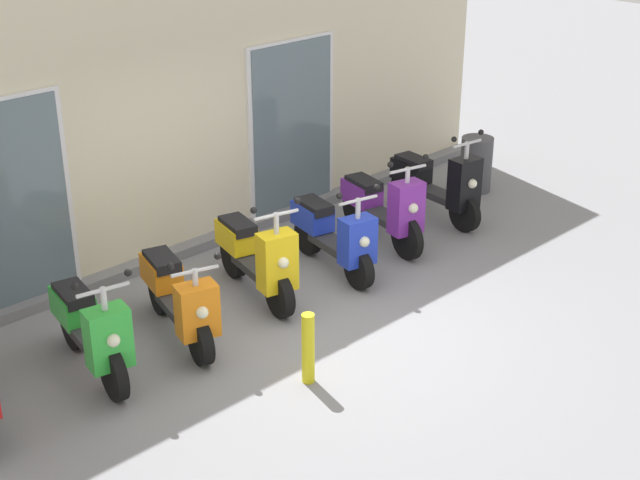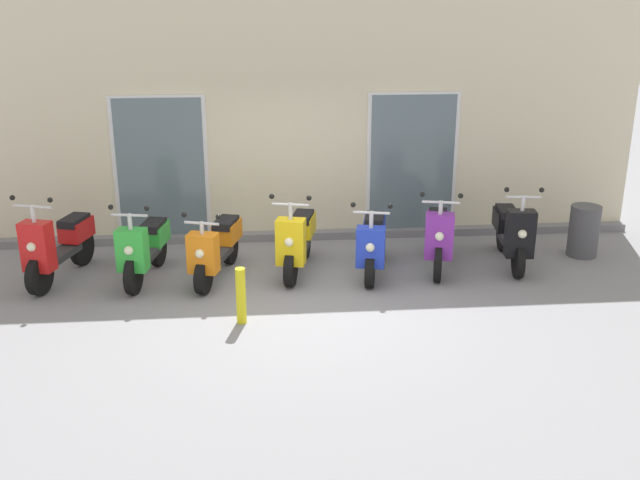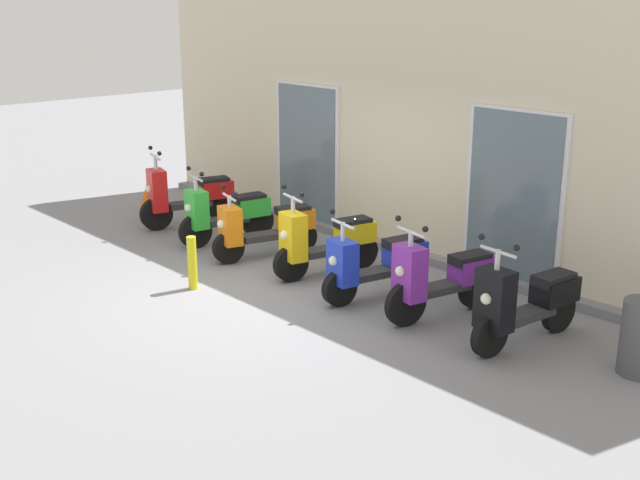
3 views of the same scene
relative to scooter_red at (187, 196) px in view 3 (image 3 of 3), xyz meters
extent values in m
plane|color=gray|center=(3.21, -0.99, -0.50)|extent=(40.00, 40.00, 0.00)
cube|color=beige|center=(3.21, 1.68, 1.56)|extent=(11.05, 0.30, 4.12)
cube|color=slate|center=(3.21, 1.43, -0.44)|extent=(11.05, 0.20, 0.12)
cube|color=silver|center=(1.26, 1.51, 0.65)|extent=(1.44, 0.04, 2.30)
cube|color=slate|center=(1.26, 1.48, 0.65)|extent=(1.32, 0.02, 2.22)
cube|color=silver|center=(5.17, 1.51, 0.65)|extent=(1.44, 0.04, 2.30)
cube|color=slate|center=(5.17, 1.48, 0.65)|extent=(1.32, 0.02, 2.22)
cylinder|color=black|center=(-0.15, -0.50, -0.24)|extent=(0.26, 0.53, 0.52)
cylinder|color=black|center=(0.17, 0.58, -0.24)|extent=(0.26, 0.53, 0.52)
cube|color=#2D2D30|center=(0.01, 0.04, -0.14)|extent=(0.45, 0.74, 0.09)
cube|color=red|center=(-0.14, -0.46, 0.15)|extent=(0.43, 0.34, 0.66)
sphere|color=#F2EFCC|center=(-0.17, -0.59, 0.19)|extent=(0.12, 0.12, 0.12)
cube|color=red|center=(0.14, 0.48, 0.07)|extent=(0.43, 0.58, 0.28)
cube|color=black|center=(0.13, 0.44, 0.21)|extent=(0.38, 0.53, 0.11)
cylinder|color=silver|center=(-0.14, -0.46, 0.59)|extent=(0.06, 0.06, 0.25)
cylinder|color=silver|center=(-0.14, -0.46, 0.69)|extent=(0.51, 0.18, 0.04)
sphere|color=black|center=(0.12, -0.54, 0.79)|extent=(0.07, 0.07, 0.07)
sphere|color=black|center=(-0.39, -0.39, 0.79)|extent=(0.07, 0.07, 0.07)
cylinder|color=black|center=(1.07, -0.59, -0.25)|extent=(0.20, 0.52, 0.51)
cylinder|color=black|center=(1.27, 0.45, -0.25)|extent=(0.20, 0.52, 0.51)
cube|color=#2D2D30|center=(1.17, -0.07, -0.15)|extent=(0.38, 0.69, 0.09)
cube|color=green|center=(1.08, -0.55, 0.10)|extent=(0.42, 0.31, 0.56)
sphere|color=#F2EFCC|center=(1.05, -0.67, 0.14)|extent=(0.12, 0.12, 0.12)
cube|color=green|center=(1.25, 0.35, 0.01)|extent=(0.39, 0.57, 0.28)
cube|color=black|center=(1.24, 0.31, 0.15)|extent=(0.35, 0.52, 0.11)
cylinder|color=silver|center=(1.08, -0.55, 0.47)|extent=(0.06, 0.06, 0.23)
cylinder|color=silver|center=(1.08, -0.55, 0.57)|extent=(0.47, 0.12, 0.04)
sphere|color=black|center=(1.31, -0.59, 0.67)|extent=(0.07, 0.07, 0.07)
sphere|color=black|center=(0.85, -0.50, 0.67)|extent=(0.07, 0.07, 0.07)
cylinder|color=black|center=(1.98, -0.65, -0.27)|extent=(0.24, 0.47, 0.45)
cylinder|color=black|center=(2.30, 0.45, -0.27)|extent=(0.24, 0.47, 0.45)
cube|color=#2D2D30|center=(2.14, -0.10, -0.17)|extent=(0.45, 0.75, 0.09)
cube|color=orange|center=(1.99, -0.62, 0.05)|extent=(0.43, 0.34, 0.53)
sphere|color=#F2EFCC|center=(1.96, -0.74, 0.09)|extent=(0.12, 0.12, 0.12)
cube|color=orange|center=(2.27, 0.35, 0.02)|extent=(0.43, 0.58, 0.28)
cube|color=black|center=(2.26, 0.31, 0.16)|extent=(0.38, 0.53, 0.11)
cylinder|color=silver|center=(1.99, -0.62, 0.39)|extent=(0.06, 0.06, 0.19)
cylinder|color=silver|center=(1.99, -0.62, 0.46)|extent=(0.45, 0.16, 0.04)
sphere|color=black|center=(2.22, -0.68, 0.56)|extent=(0.07, 0.07, 0.07)
sphere|color=black|center=(1.77, -0.55, 0.56)|extent=(0.07, 0.07, 0.07)
cylinder|color=black|center=(3.14, -0.49, -0.26)|extent=(0.23, 0.49, 0.48)
cylinder|color=black|center=(3.40, 0.57, -0.26)|extent=(0.23, 0.49, 0.48)
cube|color=#2D2D30|center=(3.27, 0.04, -0.16)|extent=(0.41, 0.72, 0.09)
cube|color=yellow|center=(3.15, -0.45, 0.11)|extent=(0.43, 0.32, 0.63)
sphere|color=#F2EFCC|center=(3.12, -0.58, 0.15)|extent=(0.12, 0.12, 0.12)
cube|color=yellow|center=(3.37, 0.48, 0.04)|extent=(0.41, 0.58, 0.28)
cube|color=black|center=(3.36, 0.44, 0.18)|extent=(0.37, 0.53, 0.11)
cylinder|color=silver|center=(3.15, -0.45, 0.53)|extent=(0.06, 0.06, 0.24)
cylinder|color=silver|center=(3.15, -0.45, 0.63)|extent=(0.49, 0.15, 0.04)
sphere|color=black|center=(3.39, -0.51, 0.73)|extent=(0.07, 0.07, 0.07)
sphere|color=black|center=(2.91, -0.39, 0.73)|extent=(0.07, 0.07, 0.07)
cylinder|color=black|center=(4.20, -0.62, -0.28)|extent=(0.21, 0.46, 0.45)
cylinder|color=black|center=(4.42, 0.43, -0.28)|extent=(0.21, 0.46, 0.45)
cube|color=#2D2D30|center=(4.31, -0.10, -0.18)|extent=(0.39, 0.71, 0.09)
cube|color=#1E38C6|center=(4.20, -0.58, 0.05)|extent=(0.42, 0.31, 0.54)
sphere|color=#F2EFCC|center=(4.18, -0.71, 0.09)|extent=(0.12, 0.12, 0.12)
cube|color=#1E38C6|center=(4.40, 0.33, 0.02)|extent=(0.40, 0.57, 0.28)
cube|color=black|center=(4.39, 0.29, 0.16)|extent=(0.36, 0.52, 0.11)
cylinder|color=silver|center=(4.20, -0.58, 0.43)|extent=(0.06, 0.06, 0.25)
cylinder|color=silver|center=(4.20, -0.58, 0.53)|extent=(0.48, 0.14, 0.04)
sphere|color=black|center=(4.44, -0.63, 0.63)|extent=(0.07, 0.07, 0.07)
sphere|color=black|center=(3.97, -0.53, 0.63)|extent=(0.07, 0.07, 0.07)
cylinder|color=black|center=(5.15, -0.50, -0.24)|extent=(0.21, 0.53, 0.53)
cylinder|color=black|center=(5.38, 0.54, -0.24)|extent=(0.21, 0.53, 0.53)
cube|color=#2D2D30|center=(5.27, 0.02, -0.14)|extent=(0.40, 0.70, 0.09)
cube|color=purple|center=(5.16, -0.46, 0.14)|extent=(0.42, 0.32, 0.62)
sphere|color=#F2EFCC|center=(5.13, -0.58, 0.18)|extent=(0.12, 0.12, 0.12)
cube|color=purple|center=(5.36, 0.44, 0.02)|extent=(0.41, 0.57, 0.28)
cube|color=black|center=(5.35, 0.40, 0.16)|extent=(0.36, 0.53, 0.11)
cylinder|color=silver|center=(5.16, -0.46, 0.53)|extent=(0.06, 0.06, 0.20)
cylinder|color=silver|center=(5.16, -0.46, 0.61)|extent=(0.50, 0.15, 0.04)
sphere|color=black|center=(5.40, -0.51, 0.71)|extent=(0.07, 0.07, 0.07)
sphere|color=black|center=(4.91, -0.40, 0.71)|extent=(0.07, 0.07, 0.07)
cylinder|color=black|center=(6.29, -0.47, -0.26)|extent=(0.16, 0.49, 0.48)
cylinder|color=black|center=(6.43, 0.63, -0.26)|extent=(0.16, 0.49, 0.48)
cube|color=#2D2D30|center=(6.36, 0.08, -0.16)|extent=(0.34, 0.72, 0.09)
cube|color=black|center=(6.29, -0.43, 0.13)|extent=(0.41, 0.29, 0.66)
sphere|color=#F2EFCC|center=(6.28, -0.56, 0.17)|extent=(0.12, 0.12, 0.12)
cube|color=black|center=(6.41, 0.54, 0.02)|extent=(0.36, 0.55, 0.28)
cube|color=black|center=(6.41, 0.50, 0.16)|extent=(0.32, 0.51, 0.11)
cylinder|color=silver|center=(6.29, -0.43, 0.55)|extent=(0.06, 0.06, 0.23)
cylinder|color=silver|center=(6.29, -0.43, 0.65)|extent=(0.46, 0.09, 0.04)
sphere|color=black|center=(6.52, -0.46, 0.75)|extent=(0.07, 0.07, 0.07)
sphere|color=black|center=(6.06, -0.40, 0.75)|extent=(0.07, 0.07, 0.07)
cone|color=orange|center=(-1.33, 0.06, -0.24)|extent=(0.32, 0.32, 0.52)
cylinder|color=yellow|center=(2.49, -1.60, -0.15)|extent=(0.12, 0.12, 0.70)
camera|label=1|loc=(-2.43, -6.79, 4.16)|focal=51.34mm
camera|label=2|loc=(2.72, -9.79, 3.39)|focal=41.72mm
camera|label=3|loc=(10.69, -6.97, 3.14)|focal=44.81mm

